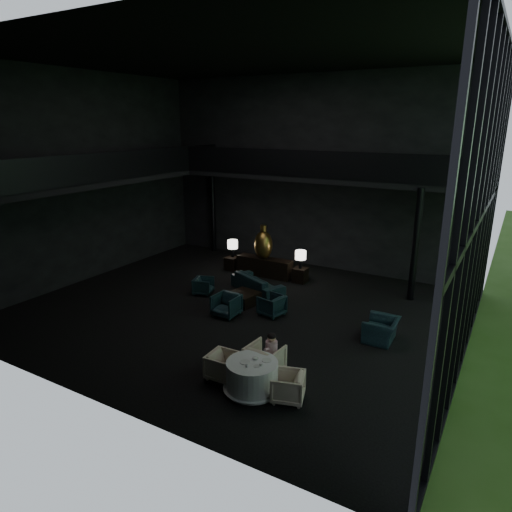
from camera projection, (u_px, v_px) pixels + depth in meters
The scene contains 35 objects.
floor at pixel (238, 311), 15.37m from camera, with size 14.00×12.00×0.02m, color black.
ceiling at pixel (234, 54), 13.09m from camera, with size 14.00×12.00×0.02m, color black.
wall_back at pixel (313, 174), 19.20m from camera, with size 14.00×0.04×8.00m, color black.
wall_front at pixel (77, 231), 9.26m from camera, with size 14.00×0.04×8.00m, color black.
wall_left at pixel (83, 179), 17.60m from camera, with size 0.04×12.00×8.00m, color black.
curtain_wall at pixel (481, 214), 10.88m from camera, with size 0.20×12.00×8.00m, color black, non-canonical shape.
mezzanine_left at pixel (102, 180), 17.12m from camera, with size 2.00×12.00×0.25m, color black.
mezzanine_back at pixel (326, 178), 17.89m from camera, with size 12.00×2.00×0.25m, color black.
railing_left at pixel (119, 165), 16.47m from camera, with size 0.06×12.00×1.00m, color black.
railing_back at pixel (317, 164), 16.89m from camera, with size 12.00×0.06×1.00m, color black.
column_nw at pixel (213, 211), 21.93m from camera, with size 0.24×0.24×4.00m, color black.
column_ne at pixel (416, 245), 15.80m from camera, with size 0.24×0.24×4.00m, color black.
console at pixel (264, 267), 18.76m from camera, with size 2.38×0.54×0.76m, color black.
bronze_urn at pixel (263, 245), 18.40m from camera, with size 0.74×0.74×1.39m.
side_table_left at pixel (232, 263), 19.55m from camera, with size 0.50×0.50×0.55m, color black.
table_lamp_left at pixel (233, 245), 19.39m from camera, with size 0.44×0.44×0.74m.
side_table_right at pixel (300, 275), 18.05m from camera, with size 0.52×0.52×0.57m, color black.
table_lamp_right at pixel (301, 256), 17.81m from camera, with size 0.43×0.43×0.72m.
sofa at pixel (257, 279), 16.94m from camera, with size 2.53×0.74×0.99m, color black.
lounge_armchair_west at pixel (203, 286), 16.77m from camera, with size 0.59×0.55×0.60m, color black.
lounge_armchair_east at pixel (272, 305), 14.94m from camera, with size 0.71×0.66×0.73m, color black.
lounge_armchair_south at pixel (226, 304), 14.86m from camera, with size 0.81×0.76×0.84m, color black.
window_armchair at pixel (381, 327), 13.16m from camera, with size 1.00×0.65×0.88m, color black.
coffee_table at pixel (243, 298), 15.91m from camera, with size 0.92×0.92×0.41m, color black.
dining_table at pixel (252, 378), 10.73m from camera, with size 1.39×1.39×0.75m.
dining_chair_north at pixel (265, 357), 11.43m from camera, with size 0.91×0.85×0.93m, color beige.
dining_chair_east at pixel (288, 386), 10.37m from camera, with size 0.68×0.64×0.70m, color #F2E3BE.
dining_chair_west at pixel (223, 365), 11.24m from camera, with size 0.69×0.64×0.71m, color beige.
child at pixel (271, 345), 11.36m from camera, with size 0.30×0.30×0.65m.
plate_a at pixel (245, 362), 10.60m from camera, with size 0.24×0.24×0.02m, color white.
plate_b at pixel (267, 360), 10.68m from camera, with size 0.23×0.23×0.02m, color white.
saucer at pixel (257, 366), 10.43m from camera, with size 0.15×0.15×0.01m, color white.
coffee_cup at pixel (261, 364), 10.45m from camera, with size 0.08×0.08×0.06m, color white.
cereal_bowl at pixel (255, 358), 10.72m from camera, with size 0.14×0.14×0.07m, color white.
cream_pot at pixel (246, 366), 10.39m from camera, with size 0.05×0.05×0.06m, color #99999E.
Camera 1 is at (7.68, -11.97, 6.14)m, focal length 32.00 mm.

